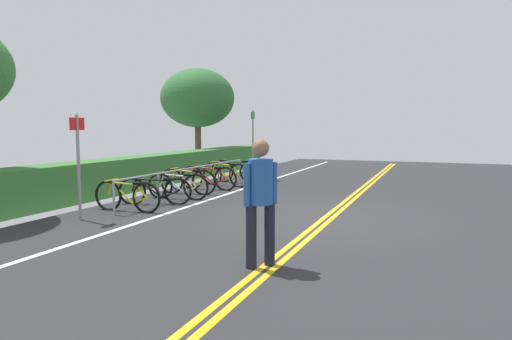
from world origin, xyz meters
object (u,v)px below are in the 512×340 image
Objects in this scene: pedestrian at (261,194)px; sign_post_far at (253,138)px; bicycle_4 at (209,178)px; bicycle_6 at (237,171)px; bicycle_2 at (178,186)px; sign_post_near at (78,156)px; bike_rack at (192,173)px; bicycle_0 at (127,196)px; bicycle_3 at (188,181)px; bicycle_5 at (225,174)px; bicycle_1 at (155,191)px; tree_mid at (198,98)px.

sign_post_far is at bearing 22.71° from pedestrian.
bicycle_6 is at bearing -1.67° from bicycle_4.
sign_post_far is (4.80, -0.10, 1.10)m from bicycle_2.
sign_post_near reaches higher than bicycle_6.
bike_rack is at bearing 7.47° from bicycle_2.
bicycle_4 is 1.88m from bicycle_6.
pedestrian reaches higher than bicycle_0.
bike_rack is 2.78m from bicycle_0.
sign_post_near is at bearing 177.17° from bicycle_3.
bicycle_5 is (0.90, -0.11, 0.02)m from bicycle_4.
pedestrian is (-6.26, -4.05, 0.62)m from bicycle_4.
bicycle_6 is at bearing 26.15° from pedestrian.
bike_rack is 3.93× the size of bicycle_0.
bicycle_0 is 4.88m from pedestrian.
bicycle_4 is at bearing 0.09° from bicycle_1.
bicycle_2 is (0.87, -0.09, 0.01)m from bicycle_1.
bike_rack is at bearing 37.32° from pedestrian.
bicycle_3 is 1.01× the size of pedestrian.
bicycle_1 is at bearing -179.05° from bike_rack.
bicycle_2 is 0.99× the size of pedestrian.
bicycle_6 is 0.40× the size of tree_mid.
bicycle_4 is 1.02× the size of bicycle_5.
bicycle_3 is (2.72, 0.09, 0.01)m from bicycle_0.
bicycle_0 is 10.36m from tree_mid.
bicycle_6 is (5.57, -0.10, 0.04)m from bicycle_0.
sign_post_near is at bearing 172.00° from bicycle_2.
bicycle_2 is 0.98× the size of bicycle_3.
sign_post_near is (-6.67, 0.37, 0.88)m from bicycle_6.
sign_post_near is 0.48× the size of tree_mid.
tree_mid reaches higher than bicycle_2.
bicycle_5 is 1.06× the size of pedestrian.
bicycle_4 is at bearing 176.32° from sign_post_far.
bicycle_6 is at bearing -1.00° from bicycle_0.
bicycle_0 is 4.60m from bicycle_5.
bicycle_2 is at bearing -5.95° from bicycle_1.
bicycle_3 is 7.93m from tree_mid.
tree_mid is at bearing 42.86° from bicycle_6.
bicycle_0 is 0.96× the size of bicycle_6.
tree_mid is at bearing 16.81° from sign_post_near.
bicycle_0 is at bearing 179.64° from bike_rack.
bike_rack is 3.95m from sign_post_near.
sign_post_near is (-3.82, 0.19, 0.91)m from bicycle_3.
sign_post_near is (1.47, 4.37, 0.29)m from pedestrian.
sign_post_far reaches higher than bicycle_4.
bicycle_6 is 6.74m from sign_post_near.
bicycle_6 reaches higher than bicycle_1.
bicycle_2 is 0.80× the size of sign_post_near.
bike_rack is 6.74m from pedestrian.
bike_rack is at bearing -0.36° from bicycle_0.
bicycle_6 is 1.03× the size of pedestrian.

